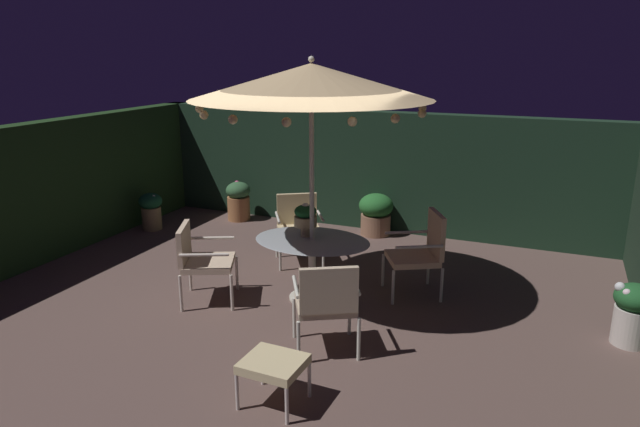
% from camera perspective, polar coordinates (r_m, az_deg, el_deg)
% --- Properties ---
extents(ground_plane, '(8.18, 6.81, 0.02)m').
position_cam_1_polar(ground_plane, '(7.01, -2.65, -8.77)').
color(ground_plane, brown).
extents(hedge_backdrop_rear, '(8.18, 0.30, 1.96)m').
position_cam_1_polar(hedge_backdrop_rear, '(9.60, 5.63, 4.26)').
color(hedge_backdrop_rear, '#192F1F').
rests_on(hedge_backdrop_rear, ground_plane).
extents(hedge_backdrop_left, '(0.30, 6.81, 1.96)m').
position_cam_1_polar(hedge_backdrop_left, '(9.03, -25.98, 1.94)').
color(hedge_backdrop_left, '#1C3718').
rests_on(hedge_backdrop_left, ground_plane).
extents(patio_dining_table, '(1.41, 1.05, 0.76)m').
position_cam_1_polar(patio_dining_table, '(6.85, -0.79, -3.91)').
color(patio_dining_table, beige).
rests_on(patio_dining_table, ground_plane).
extents(patio_umbrella, '(2.72, 2.72, 2.86)m').
position_cam_1_polar(patio_umbrella, '(6.45, -0.86, 12.98)').
color(patio_umbrella, silver).
rests_on(patio_umbrella, ground_plane).
extents(centerpiece_planter, '(0.27, 0.27, 0.41)m').
position_cam_1_polar(centerpiece_planter, '(6.84, -1.45, -0.32)').
color(centerpiece_planter, tan).
rests_on(centerpiece_planter, patio_dining_table).
extents(patio_chair_north, '(0.82, 0.83, 0.94)m').
position_cam_1_polar(patio_chair_north, '(6.96, -11.84, -4.23)').
color(patio_chair_north, beige).
rests_on(patio_chair_north, ground_plane).
extents(patio_chair_northeast, '(0.81, 0.79, 0.98)m').
position_cam_1_polar(patio_chair_northeast, '(5.64, 0.66, -8.63)').
color(patio_chair_northeast, silver).
rests_on(patio_chair_northeast, ground_plane).
extents(patio_chair_east, '(0.82, 0.81, 1.04)m').
position_cam_1_polar(patio_chair_east, '(7.10, 10.10, -3.51)').
color(patio_chair_east, silver).
rests_on(patio_chair_east, ground_plane).
extents(patio_chair_southeast, '(0.83, 0.81, 0.95)m').
position_cam_1_polar(patio_chair_southeast, '(8.11, -2.17, -0.94)').
color(patio_chair_southeast, silver).
rests_on(patio_chair_southeast, ground_plane).
extents(ottoman_footrest, '(0.52, 0.47, 0.42)m').
position_cam_1_polar(ottoman_footrest, '(5.01, -4.66, -14.84)').
color(ottoman_footrest, silver).
rests_on(ottoman_footrest, ground_plane).
extents(potted_plant_front_corner, '(0.38, 0.38, 0.63)m').
position_cam_1_polar(potted_plant_front_corner, '(9.99, -16.47, 0.38)').
color(potted_plant_front_corner, olive).
rests_on(potted_plant_front_corner, ground_plane).
extents(potted_plant_back_right, '(0.56, 0.56, 0.68)m').
position_cam_1_polar(potted_plant_back_right, '(9.36, 5.58, 0.06)').
color(potted_plant_back_right, '#8C624A').
rests_on(potted_plant_back_right, ground_plane).
extents(potted_plant_left_near, '(0.43, 0.43, 0.69)m').
position_cam_1_polar(potted_plant_left_near, '(10.23, -8.12, 1.35)').
color(potted_plant_left_near, '#A5693F').
rests_on(potted_plant_left_near, ground_plane).
extents(potted_plant_left_far, '(0.41, 0.41, 0.67)m').
position_cam_1_polar(potted_plant_left_far, '(6.71, 28.70, -8.56)').
color(potted_plant_left_far, beige).
rests_on(potted_plant_left_far, ground_plane).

